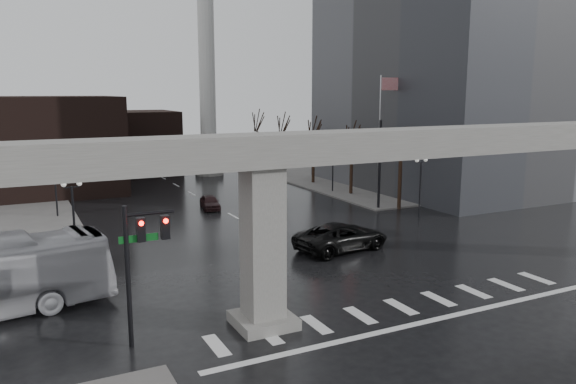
# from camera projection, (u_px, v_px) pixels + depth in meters

# --- Properties ---
(ground) EXTENTS (160.00, 160.00, 0.00)m
(ground) POSITION_uv_depth(u_px,v_px,m) (388.00, 300.00, 28.62)
(ground) COLOR black
(ground) RESTS_ON ground
(sidewalk_ne) EXTENTS (28.00, 36.00, 0.15)m
(sidewalk_ne) POSITION_uv_depth(u_px,v_px,m) (384.00, 174.00, 71.74)
(sidewalk_ne) COLOR slate
(sidewalk_ne) RESTS_ON ground
(elevated_guideway) EXTENTS (48.00, 2.60, 8.70)m
(elevated_guideway) POSITION_uv_depth(u_px,v_px,m) (414.00, 165.00, 27.96)
(elevated_guideway) COLOR gray
(elevated_guideway) RESTS_ON ground
(building_far_left) EXTENTS (16.00, 14.00, 10.00)m
(building_far_left) POSITION_uv_depth(u_px,v_px,m) (38.00, 145.00, 58.56)
(building_far_left) COLOR black
(building_far_left) RESTS_ON ground
(building_far_mid) EXTENTS (10.00, 10.00, 8.00)m
(building_far_mid) POSITION_uv_depth(u_px,v_px,m) (135.00, 142.00, 72.82)
(building_far_mid) COLOR black
(building_far_mid) RESTS_ON ground
(smokestack) EXTENTS (3.60, 3.60, 30.00)m
(smokestack) POSITION_uv_depth(u_px,v_px,m) (207.00, 68.00, 69.40)
(smokestack) COLOR silver
(smokestack) RESTS_ON ground
(signal_mast_arm) EXTENTS (12.12, 0.43, 8.00)m
(signal_mast_arm) POSITION_uv_depth(u_px,v_px,m) (344.00, 147.00, 48.10)
(signal_mast_arm) COLOR black
(signal_mast_arm) RESTS_ON ground
(signal_left_pole) EXTENTS (2.30, 0.30, 6.00)m
(signal_left_pole) POSITION_uv_depth(u_px,v_px,m) (140.00, 251.00, 22.95)
(signal_left_pole) COLOR black
(signal_left_pole) RESTS_ON ground
(flagpole_assembly) EXTENTS (2.06, 0.12, 12.00)m
(flagpole_assembly) POSITION_uv_depth(u_px,v_px,m) (382.00, 123.00, 53.39)
(flagpole_assembly) COLOR silver
(flagpole_assembly) RESTS_ON ground
(lamp_right_0) EXTENTS (1.22, 0.32, 5.11)m
(lamp_right_0) POSITION_uv_depth(u_px,v_px,m) (421.00, 178.00, 46.27)
(lamp_right_0) COLOR black
(lamp_right_0) RESTS_ON ground
(lamp_right_1) EXTENTS (1.22, 0.32, 5.11)m
(lamp_right_1) POSITION_uv_depth(u_px,v_px,m) (333.00, 160.00, 58.60)
(lamp_right_1) COLOR black
(lamp_right_1) RESTS_ON ground
(lamp_right_2) EXTENTS (1.22, 0.32, 5.11)m
(lamp_right_2) POSITION_uv_depth(u_px,v_px,m) (276.00, 148.00, 70.92)
(lamp_right_2) COLOR black
(lamp_right_2) RESTS_ON ground
(lamp_left_0) EXTENTS (1.22, 0.32, 5.11)m
(lamp_left_0) POSITION_uv_depth(u_px,v_px,m) (73.00, 208.00, 34.39)
(lamp_left_0) COLOR black
(lamp_left_0) RESTS_ON ground
(lamp_left_1) EXTENTS (1.22, 0.32, 5.11)m
(lamp_left_1) POSITION_uv_depth(u_px,v_px,m) (55.00, 177.00, 46.72)
(lamp_left_1) COLOR black
(lamp_left_1) RESTS_ON ground
(lamp_left_2) EXTENTS (1.22, 0.32, 5.11)m
(lamp_left_2) POSITION_uv_depth(u_px,v_px,m) (44.00, 159.00, 59.05)
(lamp_left_2) COLOR black
(lamp_left_2) RESTS_ON ground
(tree_right_0) EXTENTS (1.09, 1.58, 7.50)m
(tree_right_0) POSITION_uv_depth(u_px,v_px,m) (400.00, 179.00, 50.38)
(tree_right_0) COLOR black
(tree_right_0) RESTS_ON ground
(tree_right_1) EXTENTS (1.09, 1.61, 7.67)m
(tree_right_1) POSITION_uv_depth(u_px,v_px,m) (351.00, 167.00, 57.42)
(tree_right_1) COLOR black
(tree_right_1) RESTS_ON ground
(tree_right_2) EXTENTS (1.10, 1.63, 7.85)m
(tree_right_2) POSITION_uv_depth(u_px,v_px,m) (313.00, 158.00, 64.45)
(tree_right_2) COLOR black
(tree_right_2) RESTS_ON ground
(tree_right_3) EXTENTS (1.11, 1.66, 8.02)m
(tree_right_3) POSITION_uv_depth(u_px,v_px,m) (283.00, 151.00, 71.48)
(tree_right_3) COLOR black
(tree_right_3) RESTS_ON ground
(tree_right_4) EXTENTS (1.12, 1.69, 8.19)m
(tree_right_4) POSITION_uv_depth(u_px,v_px,m) (258.00, 145.00, 78.51)
(tree_right_4) COLOR black
(tree_right_4) RESTS_ON ground
(pickup_truck) EXTENTS (7.02, 3.99, 1.85)m
(pickup_truck) POSITION_uv_depth(u_px,v_px,m) (342.00, 237.00, 37.50)
(pickup_truck) COLOR black
(pickup_truck) RESTS_ON ground
(far_car) EXTENTS (2.10, 3.95, 1.28)m
(far_car) POSITION_uv_depth(u_px,v_px,m) (210.00, 202.00, 50.63)
(far_car) COLOR black
(far_car) RESTS_ON ground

